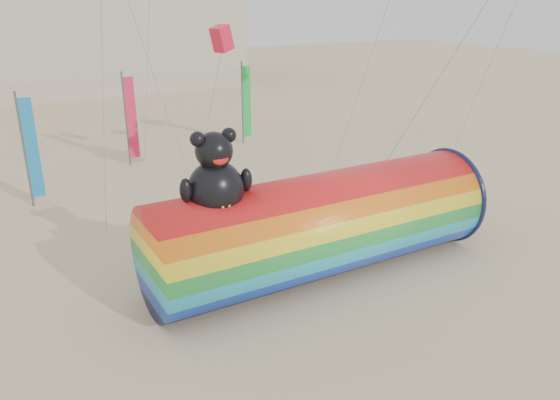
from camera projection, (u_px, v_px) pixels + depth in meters
ground at (290, 284)px, 18.12m from camera, size 160.00×160.00×0.00m
windsock_assembly at (321, 222)px, 18.34m from camera, size 12.03×3.67×5.55m
kite_handler at (428, 184)px, 25.41m from camera, size 0.65×0.56×1.50m
fabric_bundle at (449, 207)px, 24.29m from camera, size 2.62×1.35×0.41m
festival_banners at (148, 120)px, 29.57m from camera, size 13.95×5.41×5.20m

